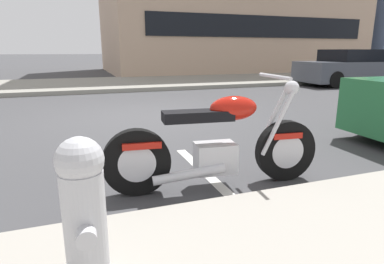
# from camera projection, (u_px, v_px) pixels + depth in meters

# --- Properties ---
(ground_plane) EXTENTS (260.00, 260.00, 0.00)m
(ground_plane) POSITION_uv_depth(u_px,v_px,m) (145.00, 117.00, 6.76)
(ground_plane) COLOR #3D3D3F
(sidewalk_far_curb) EXTENTS (120.00, 5.00, 0.14)m
(sidewalk_far_curb) POSITION_uv_depth(u_px,v_px,m) (347.00, 76.00, 16.77)
(sidewalk_far_curb) COLOR gray
(sidewalk_far_curb) RESTS_ON ground
(parking_stall_stripe) EXTENTS (0.12, 2.20, 0.01)m
(parking_stall_stripe) POSITION_uv_depth(u_px,v_px,m) (212.00, 179.00, 3.50)
(parking_stall_stripe) COLOR silver
(parking_stall_stripe) RESTS_ON ground
(parked_motorcycle) EXTENTS (2.20, 0.62, 1.12)m
(parked_motorcycle) POSITION_uv_depth(u_px,v_px,m) (218.00, 146.00, 3.21)
(parked_motorcycle) COLOR black
(parked_motorcycle) RESTS_ON ground
(car_opposite_curb) EXTENTS (4.22, 2.05, 1.39)m
(car_opposite_curb) POSITION_uv_depth(u_px,v_px,m) (350.00, 68.00, 12.89)
(car_opposite_curb) COLOR #4C515B
(car_opposite_curb) RESTS_ON ground
(fire_hydrant) EXTENTS (0.24, 0.36, 0.80)m
(fire_hydrant) POSITION_uv_depth(u_px,v_px,m) (84.00, 208.00, 1.65)
(fire_hydrant) COLOR #B7B7BC
(fire_hydrant) RESTS_ON sidewalk_near_curb
(townhouse_near_left) EXTENTS (10.35, 9.66, 8.72)m
(townhouse_near_left) POSITION_uv_depth(u_px,v_px,m) (384.00, 11.00, 25.51)
(townhouse_near_left) COLOR #6B84B2
(townhouse_near_left) RESTS_ON ground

